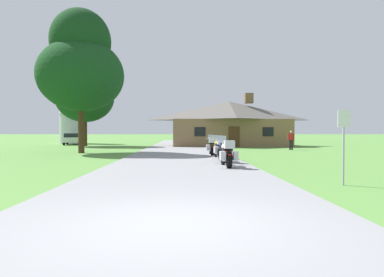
{
  "coord_description": "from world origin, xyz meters",
  "views": [
    {
      "loc": [
        0.13,
        -5.26,
        1.51
      ],
      "look_at": [
        0.88,
        20.51,
        1.04
      ],
      "focal_mm": 31.23,
      "sensor_mm": 36.0,
      "label": 1
    }
  ],
  "objects_px": {
    "motorcycle_yellow_third_in_row": "(219,148)",
    "bystander_red_shirt_near_lodge": "(291,139)",
    "metal_signpost_roadside": "(344,138)",
    "motorcycle_white_nearest_to_camera": "(227,154)",
    "tree_left_far": "(85,91)",
    "motorcycle_black_farthest_in_row": "(212,146)",
    "metal_silo_distant": "(72,112)",
    "motorcycle_blue_second_in_row": "(223,151)",
    "tree_left_near": "(81,65)",
    "parked_white_suv_far_left": "(73,138)"
  },
  "relations": [
    {
      "from": "motorcycle_black_farthest_in_row",
      "to": "metal_signpost_roadside",
      "type": "distance_m",
      "value": 12.25
    },
    {
      "from": "motorcycle_yellow_third_in_row",
      "to": "parked_white_suv_far_left",
      "type": "distance_m",
      "value": 27.25
    },
    {
      "from": "motorcycle_black_farthest_in_row",
      "to": "metal_silo_distant",
      "type": "relative_size",
      "value": 0.24
    },
    {
      "from": "motorcycle_blue_second_in_row",
      "to": "tree_left_near",
      "type": "height_order",
      "value": "tree_left_near"
    },
    {
      "from": "bystander_red_shirt_near_lodge",
      "to": "motorcycle_blue_second_in_row",
      "type": "bearing_deg",
      "value": -95.14
    },
    {
      "from": "metal_signpost_roadside",
      "to": "tree_left_near",
      "type": "height_order",
      "value": "tree_left_near"
    },
    {
      "from": "tree_left_far",
      "to": "motorcycle_blue_second_in_row",
      "type": "bearing_deg",
      "value": -58.4
    },
    {
      "from": "metal_signpost_roadside",
      "to": "tree_left_near",
      "type": "bearing_deg",
      "value": 128.14
    },
    {
      "from": "motorcycle_white_nearest_to_camera",
      "to": "motorcycle_black_farthest_in_row",
      "type": "xyz_separation_m",
      "value": [
        -0.0,
        7.34,
        0.0
      ]
    },
    {
      "from": "motorcycle_yellow_third_in_row",
      "to": "bystander_red_shirt_near_lodge",
      "type": "relative_size",
      "value": 1.25
    },
    {
      "from": "bystander_red_shirt_near_lodge",
      "to": "metal_silo_distant",
      "type": "bearing_deg",
      "value": 170.62
    },
    {
      "from": "motorcycle_white_nearest_to_camera",
      "to": "tree_left_far",
      "type": "relative_size",
      "value": 0.21
    },
    {
      "from": "motorcycle_white_nearest_to_camera",
      "to": "metal_signpost_roadside",
      "type": "height_order",
      "value": "metal_signpost_roadside"
    },
    {
      "from": "motorcycle_yellow_third_in_row",
      "to": "metal_silo_distant",
      "type": "distance_m",
      "value": 32.18
    },
    {
      "from": "bystander_red_shirt_near_lodge",
      "to": "metal_silo_distant",
      "type": "height_order",
      "value": "metal_silo_distant"
    },
    {
      "from": "motorcycle_blue_second_in_row",
      "to": "tree_left_far",
      "type": "distance_m",
      "value": 24.76
    },
    {
      "from": "motorcycle_yellow_third_in_row",
      "to": "motorcycle_black_farthest_in_row",
      "type": "distance_m",
      "value": 2.59
    },
    {
      "from": "metal_signpost_roadside",
      "to": "metal_silo_distant",
      "type": "bearing_deg",
      "value": 118.2
    },
    {
      "from": "motorcycle_black_farthest_in_row",
      "to": "parked_white_suv_far_left",
      "type": "xyz_separation_m",
      "value": [
        -15.25,
        19.87,
        0.17
      ]
    },
    {
      "from": "motorcycle_black_farthest_in_row",
      "to": "metal_signpost_roadside",
      "type": "relative_size",
      "value": 0.97
    },
    {
      "from": "bystander_red_shirt_near_lodge",
      "to": "tree_left_far",
      "type": "height_order",
      "value": "tree_left_far"
    },
    {
      "from": "bystander_red_shirt_near_lodge",
      "to": "parked_white_suv_far_left",
      "type": "height_order",
      "value": "bystander_red_shirt_near_lodge"
    },
    {
      "from": "motorcycle_yellow_third_in_row",
      "to": "tree_left_far",
      "type": "height_order",
      "value": "tree_left_far"
    },
    {
      "from": "parked_white_suv_far_left",
      "to": "motorcycle_black_farthest_in_row",
      "type": "bearing_deg",
      "value": -64.05
    },
    {
      "from": "motorcycle_yellow_third_in_row",
      "to": "tree_left_near",
      "type": "xyz_separation_m",
      "value": [
        -9.45,
        5.91,
        5.8
      ]
    },
    {
      "from": "bystander_red_shirt_near_lodge",
      "to": "parked_white_suv_far_left",
      "type": "bearing_deg",
      "value": 176.94
    },
    {
      "from": "motorcycle_blue_second_in_row",
      "to": "metal_silo_distant",
      "type": "bearing_deg",
      "value": 117.76
    },
    {
      "from": "parked_white_suv_far_left",
      "to": "tree_left_far",
      "type": "bearing_deg",
      "value": -69.01
    },
    {
      "from": "motorcycle_blue_second_in_row",
      "to": "parked_white_suv_far_left",
      "type": "bearing_deg",
      "value": 119.64
    },
    {
      "from": "tree_left_near",
      "to": "parked_white_suv_far_left",
      "type": "relative_size",
      "value": 2.15
    },
    {
      "from": "metal_signpost_roadside",
      "to": "tree_left_far",
      "type": "bearing_deg",
      "value": 118.98
    },
    {
      "from": "motorcycle_white_nearest_to_camera",
      "to": "motorcycle_blue_second_in_row",
      "type": "xyz_separation_m",
      "value": [
        0.14,
        2.36,
        0.0
      ]
    },
    {
      "from": "metal_signpost_roadside",
      "to": "tree_left_far",
      "type": "distance_m",
      "value": 31.8
    },
    {
      "from": "motorcycle_blue_second_in_row",
      "to": "bystander_red_shirt_near_lodge",
      "type": "bearing_deg",
      "value": 56.7
    },
    {
      "from": "tree_left_near",
      "to": "metal_silo_distant",
      "type": "xyz_separation_m",
      "value": [
        -7.55,
        21.16,
        -2.06
      ]
    },
    {
      "from": "tree_left_far",
      "to": "metal_silo_distant",
      "type": "bearing_deg",
      "value": 115.7
    },
    {
      "from": "bystander_red_shirt_near_lodge",
      "to": "metal_signpost_roadside",
      "type": "relative_size",
      "value": 0.78
    },
    {
      "from": "tree_left_far",
      "to": "tree_left_near",
      "type": "distance_m",
      "value": 12.7
    },
    {
      "from": "metal_silo_distant",
      "to": "motorcycle_white_nearest_to_camera",
      "type": "bearing_deg",
      "value": -62.17
    },
    {
      "from": "tree_left_far",
      "to": "motorcycle_yellow_third_in_row",
      "type": "bearing_deg",
      "value": -55.03
    },
    {
      "from": "metal_signpost_roadside",
      "to": "tree_left_far",
      "type": "relative_size",
      "value": 0.21
    },
    {
      "from": "metal_signpost_roadside",
      "to": "parked_white_suv_far_left",
      "type": "height_order",
      "value": "metal_signpost_roadside"
    },
    {
      "from": "metal_signpost_roadside",
      "to": "motorcycle_white_nearest_to_camera",
      "type": "bearing_deg",
      "value": 120.65
    },
    {
      "from": "parked_white_suv_far_left",
      "to": "motorcycle_white_nearest_to_camera",
      "type": "bearing_deg",
      "value": -72.29
    },
    {
      "from": "motorcycle_blue_second_in_row",
      "to": "motorcycle_black_farthest_in_row",
      "type": "relative_size",
      "value": 1.0
    },
    {
      "from": "motorcycle_black_farthest_in_row",
      "to": "tree_left_far",
      "type": "distance_m",
      "value": 20.73
    },
    {
      "from": "motorcycle_blue_second_in_row",
      "to": "metal_signpost_roadside",
      "type": "distance_m",
      "value": 7.44
    },
    {
      "from": "motorcycle_blue_second_in_row",
      "to": "tree_left_near",
      "type": "relative_size",
      "value": 0.2
    },
    {
      "from": "tree_left_near",
      "to": "metal_silo_distant",
      "type": "height_order",
      "value": "tree_left_near"
    },
    {
      "from": "motorcycle_black_farthest_in_row",
      "to": "metal_signpost_roadside",
      "type": "xyz_separation_m",
      "value": [
        2.71,
        -11.92,
        0.74
      ]
    }
  ]
}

